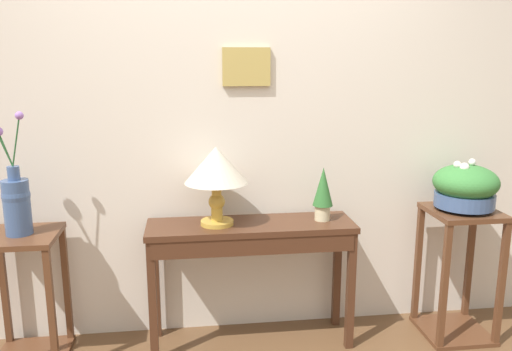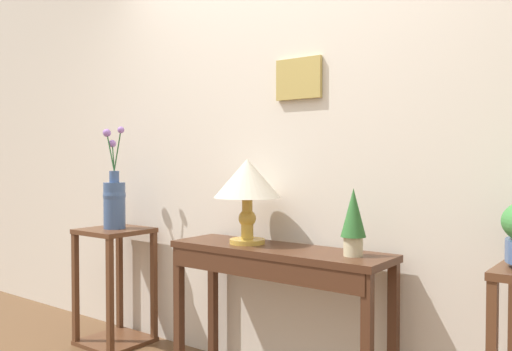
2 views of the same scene
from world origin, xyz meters
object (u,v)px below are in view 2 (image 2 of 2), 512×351
at_px(table_lamp, 247,183).
at_px(console_table, 275,271).
at_px(flower_vase_tall_left, 114,199).
at_px(pedestal_stand_left, 115,286).
at_px(potted_plant_on_console, 353,219).

bearing_deg(table_lamp, console_table, -6.42).
bearing_deg(flower_vase_tall_left, pedestal_stand_left, -25.25).
relative_size(potted_plant_on_console, flower_vase_tall_left, 0.48).
xyz_separation_m(console_table, pedestal_stand_left, (-1.27, -0.01, -0.26)).
bearing_deg(table_lamp, flower_vase_tall_left, -178.37).
distance_m(console_table, table_lamp, 0.49).
distance_m(console_table, flower_vase_tall_left, 1.31).
distance_m(table_lamp, flower_vase_tall_left, 1.08).
bearing_deg(console_table, potted_plant_on_console, 3.74).
height_order(console_table, table_lamp, table_lamp).
bearing_deg(potted_plant_on_console, pedestal_stand_left, -178.74).
distance_m(table_lamp, pedestal_stand_left, 1.29).
bearing_deg(pedestal_stand_left, potted_plant_on_console, 1.26).
height_order(pedestal_stand_left, flower_vase_tall_left, flower_vase_tall_left).
xyz_separation_m(table_lamp, pedestal_stand_left, (-1.07, -0.03, -0.71)).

